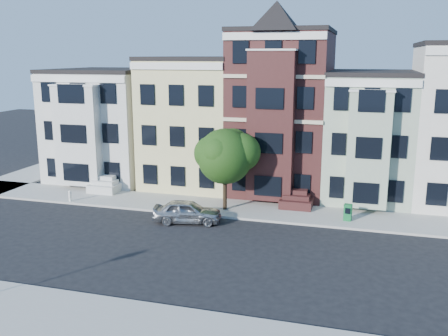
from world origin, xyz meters
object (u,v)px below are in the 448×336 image
(newspaper_box, at_px, (348,212))
(fire_hydrant, at_px, (70,197))
(street_tree, at_px, (225,160))
(parked_car, at_px, (187,211))

(newspaper_box, xyz_separation_m, fire_hydrant, (-19.37, -1.09, -0.22))
(newspaper_box, distance_m, fire_hydrant, 19.40)
(street_tree, bearing_deg, fire_hydrant, -173.77)
(parked_car, xyz_separation_m, newspaper_box, (9.80, 2.79, -0.06))
(parked_car, height_order, newspaper_box, parked_car)
(newspaper_box, height_order, fire_hydrant, newspaper_box)
(parked_car, bearing_deg, newspaper_box, -85.44)
(parked_car, distance_m, fire_hydrant, 9.72)
(newspaper_box, relative_size, fire_hydrant, 1.71)
(street_tree, distance_m, fire_hydrant, 11.71)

